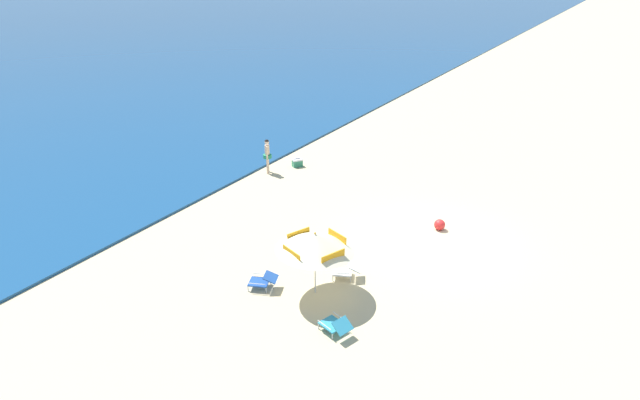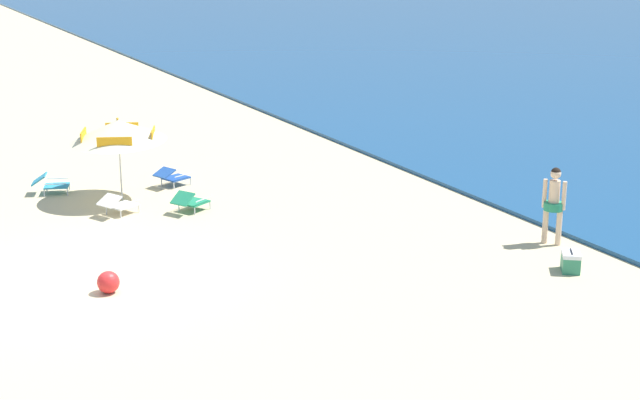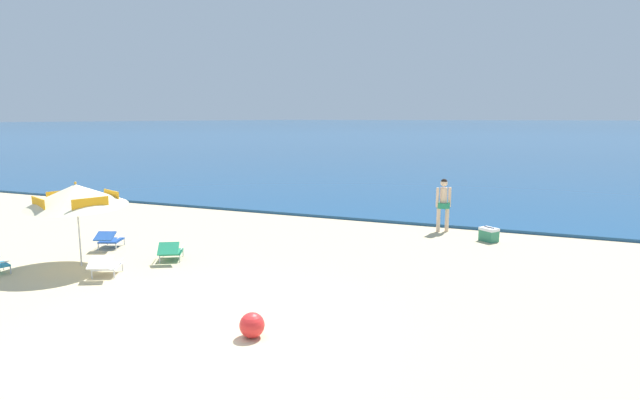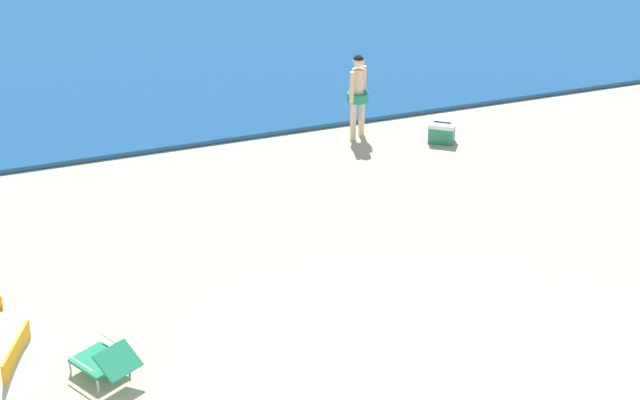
# 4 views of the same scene
# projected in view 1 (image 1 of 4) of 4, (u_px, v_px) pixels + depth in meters

# --- Properties ---
(ground_plane) EXTENTS (800.00, 800.00, 0.00)m
(ground_plane) POSITION_uv_depth(u_px,v_px,m) (433.00, 240.00, 18.26)
(ground_plane) COLOR #CCB78C
(beach_umbrella_striped_main) EXTENTS (3.28, 3.29, 2.07)m
(beach_umbrella_striped_main) POSITION_uv_depth(u_px,v_px,m) (315.00, 242.00, 14.55)
(beach_umbrella_striped_main) COLOR silver
(beach_umbrella_striped_main) RESTS_ON ground
(lounge_chair_under_umbrella) EXTENTS (0.80, 1.02, 0.53)m
(lounge_chair_under_umbrella) POSITION_uv_depth(u_px,v_px,m) (336.00, 325.00, 13.42)
(lounge_chair_under_umbrella) COLOR teal
(lounge_chair_under_umbrella) RESTS_ON ground
(lounge_chair_beside_umbrella) EXTENTS (0.86, 1.02, 0.52)m
(lounge_chair_beside_umbrella) POSITION_uv_depth(u_px,v_px,m) (346.00, 270.00, 15.91)
(lounge_chair_beside_umbrella) COLOR white
(lounge_chair_beside_umbrella) RESTS_ON ground
(lounge_chair_facing_sea) EXTENTS (0.81, 1.00, 0.51)m
(lounge_chair_facing_sea) POSITION_uv_depth(u_px,v_px,m) (263.00, 280.00, 15.37)
(lounge_chair_facing_sea) COLOR #1E4799
(lounge_chair_facing_sea) RESTS_ON ground
(lounge_chair_spare_folded) EXTENTS (0.89, 1.03, 0.53)m
(lounge_chair_spare_folded) POSITION_uv_depth(u_px,v_px,m) (313.00, 250.00, 17.07)
(lounge_chair_spare_folded) COLOR #1E7F56
(lounge_chair_spare_folded) RESTS_ON ground
(person_standing_near_shore) EXTENTS (0.43, 0.41, 1.69)m
(person_standing_near_shore) POSITION_uv_depth(u_px,v_px,m) (267.00, 154.00, 24.12)
(person_standing_near_shore) COLOR beige
(person_standing_near_shore) RESTS_ON ground
(cooler_box) EXTENTS (0.61, 0.57, 0.43)m
(cooler_box) POSITION_uv_depth(u_px,v_px,m) (297.00, 163.00, 25.24)
(cooler_box) COLOR #2D7F5B
(cooler_box) RESTS_ON ground
(beach_ball) EXTENTS (0.42, 0.42, 0.42)m
(beach_ball) POSITION_uv_depth(u_px,v_px,m) (440.00, 225.00, 18.94)
(beach_ball) COLOR red
(beach_ball) RESTS_ON ground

